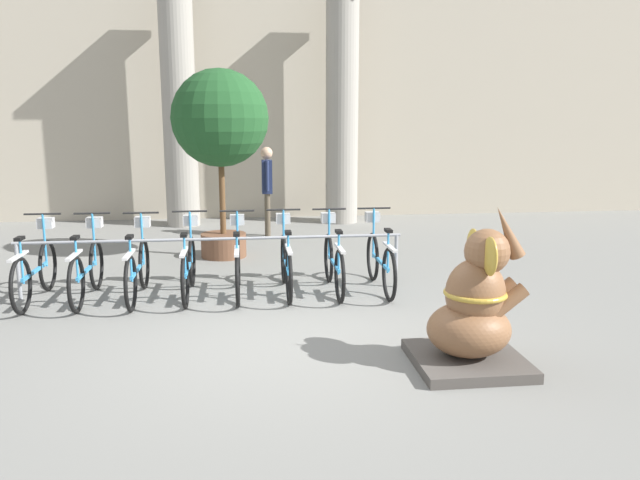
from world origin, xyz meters
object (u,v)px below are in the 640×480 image
(bicycle_1, at_px, (87,268))
(bicycle_6, at_px, (333,261))
(bicycle_3, at_px, (189,265))
(bicycle_0, at_px, (36,269))
(bicycle_2, at_px, (138,267))
(bicycle_4, at_px, (238,264))
(elephant_statue, at_px, (474,312))
(potted_tree, at_px, (220,125))
(bicycle_7, at_px, (380,260))
(bicycle_5, at_px, (286,262))
(person_pedestrian, at_px, (267,183))

(bicycle_1, bearing_deg, bicycle_6, 0.23)
(bicycle_3, distance_m, bicycle_6, 1.95)
(bicycle_1, height_order, bicycle_3, same)
(bicycle_0, relative_size, bicycle_3, 1.00)
(bicycle_2, xyz_separation_m, bicycle_4, (1.30, 0.03, 0.00))
(bicycle_1, bearing_deg, bicycle_3, 1.28)
(bicycle_4, distance_m, elephant_statue, 3.56)
(potted_tree, bearing_deg, bicycle_7, -47.04)
(bicycle_0, relative_size, bicycle_4, 1.00)
(bicycle_1, height_order, potted_tree, potted_tree)
(bicycle_5, bearing_deg, bicycle_2, -178.23)
(bicycle_0, bearing_deg, bicycle_4, -0.52)
(bicycle_2, relative_size, bicycle_6, 1.00)
(bicycle_0, xyz_separation_m, bicycle_1, (0.65, -0.02, 0.00))
(bicycle_3, xyz_separation_m, bicycle_5, (1.30, -0.00, 0.00))
(bicycle_5, bearing_deg, person_pedestrian, 91.26)
(bicycle_0, bearing_deg, bicycle_6, -0.09)
(bicycle_0, bearing_deg, bicycle_7, -0.01)
(bicycle_4, relative_size, bicycle_5, 1.00)
(bicycle_4, relative_size, potted_tree, 0.56)
(bicycle_4, height_order, person_pedestrian, person_pedestrian)
(person_pedestrian, xyz_separation_m, potted_tree, (-0.82, -1.79, 1.14))
(bicycle_5, bearing_deg, potted_tree, 111.12)
(bicycle_3, bearing_deg, bicycle_1, -178.72)
(bicycle_6, height_order, bicycle_7, same)
(bicycle_3, relative_size, bicycle_5, 1.00)
(bicycle_2, bearing_deg, bicycle_5, 1.77)
(bicycle_5, bearing_deg, elephant_statue, -60.00)
(bicycle_5, distance_m, bicycle_6, 0.65)
(bicycle_5, height_order, bicycle_7, same)
(bicycle_2, xyz_separation_m, elephant_statue, (3.56, -2.72, 0.12))
(bicycle_0, xyz_separation_m, bicycle_6, (3.90, -0.01, 0.00))
(bicycle_0, distance_m, bicycle_5, 3.25)
(bicycle_0, height_order, elephant_statue, elephant_statue)
(bicycle_2, height_order, bicycle_3, same)
(bicycle_1, distance_m, bicycle_5, 2.60)
(bicycle_5, xyz_separation_m, potted_tree, (-0.92, 2.37, 1.81))
(person_pedestrian, bearing_deg, bicycle_1, -120.95)
(bicycle_6, distance_m, potted_tree, 3.38)
(bicycle_1, bearing_deg, bicycle_2, -2.90)
(bicycle_7, bearing_deg, bicycle_2, -179.11)
(bicycle_4, xyz_separation_m, elephant_statue, (2.26, -2.75, 0.12))
(bicycle_2, distance_m, bicycle_4, 1.30)
(bicycle_6, bearing_deg, bicycle_3, 179.53)
(person_pedestrian, bearing_deg, bicycle_3, -106.22)
(bicycle_3, relative_size, bicycle_7, 1.00)
(bicycle_0, xyz_separation_m, bicycle_7, (4.56, -0.00, 0.00))
(bicycle_4, bearing_deg, bicycle_6, 0.78)
(bicycle_4, bearing_deg, bicycle_0, 179.48)
(bicycle_5, bearing_deg, bicycle_1, -179.40)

